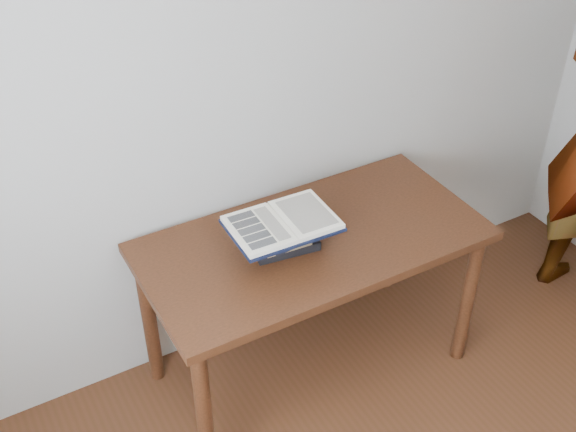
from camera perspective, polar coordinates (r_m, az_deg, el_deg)
desk at (r=2.87m, az=1.95°, el=-3.28°), size 1.35×0.67×0.72m
book_stack at (r=2.72m, az=-0.36°, el=-1.53°), size 0.26×0.21×0.12m
open_book at (r=2.65m, az=-0.45°, el=-0.57°), size 0.40×0.28×0.03m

